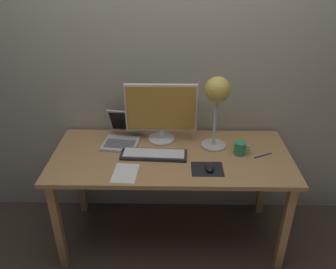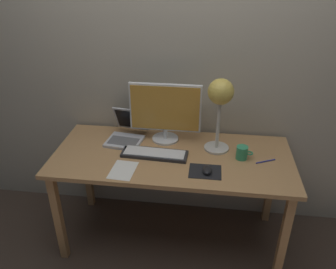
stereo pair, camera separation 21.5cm
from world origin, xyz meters
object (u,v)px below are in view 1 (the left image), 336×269
Objects in this scene: keyboard_main at (154,154)px; desk_lamp at (217,96)px; pen at (263,155)px; mouse at (209,167)px; monitor at (161,111)px; coffee_mug at (240,148)px; laptop at (123,133)px.

desk_lamp is at bearing 18.58° from keyboard_main.
pen is at bearing 1.11° from keyboard_main.
keyboard_main reaches higher than pen.
desk_lamp is 0.51m from pen.
desk_lamp is at bearing 79.43° from mouse.
monitor reaches higher than pen.
pen is at bearing -16.71° from monitor.
keyboard_main is at bearing -100.90° from monitor.
mouse is at bearing -138.92° from coffee_mug.
desk_lamp is 3.61× the size of pen.
monitor is 0.99× the size of desk_lamp.
pen is (0.15, -0.02, -0.04)m from coffee_mug.
desk_lamp is at bearing -12.62° from monitor.
mouse is at bearing -23.88° from keyboard_main.
mouse is at bearing -31.95° from laptop.
monitor reaches higher than laptop.
coffee_mug reaches higher than keyboard_main.
keyboard_main is at bearing 156.12° from mouse.
keyboard_main is 0.39m from mouse.
monitor is at bearing 160.85° from coffee_mug.
pen is at bearing -7.79° from coffee_mug.
laptop is at bearing -177.75° from monitor.
keyboard_main is 3.19× the size of pen.
laptop is (-0.28, -0.01, -0.17)m from monitor.
mouse is (-0.06, -0.30, -0.36)m from desk_lamp.
mouse is (0.59, -0.37, -0.04)m from laptop.
pen is (0.69, -0.21, -0.23)m from monitor.
coffee_mug is (0.17, -0.10, -0.34)m from desk_lamp.
laptop is 3.45× the size of mouse.
coffee_mug is at bearing 3.48° from keyboard_main.
mouse is at bearing -100.57° from desk_lamp.
laptop is 3.00× the size of coffee_mug.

